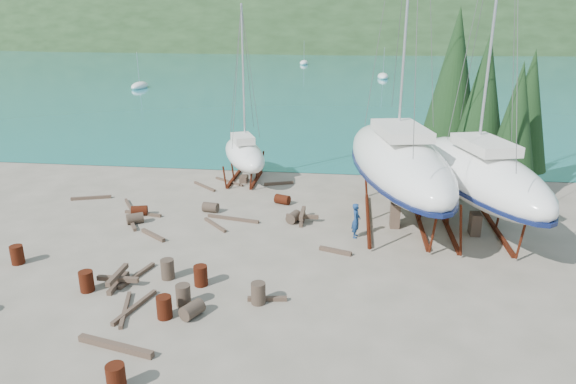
# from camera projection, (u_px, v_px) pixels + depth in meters

# --- Properties ---
(ground) EXTENTS (600.00, 600.00, 0.00)m
(ground) POSITION_uv_depth(u_px,v_px,m) (245.00, 264.00, 23.51)
(ground) COLOR #666051
(ground) RESTS_ON ground
(bay_water) EXTENTS (700.00, 700.00, 0.00)m
(bay_water) POSITION_uv_depth(u_px,v_px,m) (349.00, 37.00, 319.62)
(bay_water) COLOR #177377
(bay_water) RESTS_ON ground
(far_hill) EXTENTS (800.00, 360.00, 110.00)m
(far_hill) POSITION_uv_depth(u_px,v_px,m) (349.00, 37.00, 324.33)
(far_hill) COLOR #1F3319
(far_hill) RESTS_ON ground
(far_house_left) EXTENTS (6.60, 5.60, 5.60)m
(far_house_left) POSITION_uv_depth(u_px,v_px,m) (196.00, 39.00, 208.36)
(far_house_left) COLOR beige
(far_house_left) RESTS_ON ground
(far_house_center) EXTENTS (6.60, 5.60, 5.60)m
(far_house_center) POSITION_uv_depth(u_px,v_px,m) (293.00, 40.00, 203.58)
(far_house_center) COLOR beige
(far_house_center) RESTS_ON ground
(far_house_right) EXTENTS (6.60, 5.60, 5.60)m
(far_house_right) POSITION_uv_depth(u_px,v_px,m) (422.00, 41.00, 197.60)
(far_house_right) COLOR beige
(far_house_right) RESTS_ON ground
(cypress_near_right) EXTENTS (3.60, 3.60, 10.00)m
(cypress_near_right) POSITION_uv_depth(u_px,v_px,m) (482.00, 103.00, 31.45)
(cypress_near_right) COLOR black
(cypress_near_right) RESTS_ON ground
(cypress_mid_right) EXTENTS (3.06, 3.06, 8.50)m
(cypress_mid_right) POSITION_uv_depth(u_px,v_px,m) (515.00, 124.00, 29.67)
(cypress_mid_right) COLOR black
(cypress_mid_right) RESTS_ON ground
(cypress_back_left) EXTENTS (4.14, 4.14, 11.50)m
(cypress_back_left) POSITION_uv_depth(u_px,v_px,m) (453.00, 84.00, 33.23)
(cypress_back_left) COLOR black
(cypress_back_left) RESTS_ON ground
(cypress_far_right) EXTENTS (3.24, 3.24, 9.00)m
(cypress_far_right) POSITION_uv_depth(u_px,v_px,m) (527.00, 111.00, 32.22)
(cypress_far_right) COLOR black
(cypress_far_right) RESTS_ON ground
(moored_boat_left) EXTENTS (2.00, 5.00, 6.05)m
(moored_boat_left) POSITION_uv_depth(u_px,v_px,m) (140.00, 86.00, 83.38)
(moored_boat_left) COLOR white
(moored_boat_left) RESTS_ON ground
(moored_boat_mid) EXTENTS (2.00, 5.00, 6.05)m
(moored_boat_mid) POSITION_uv_depth(u_px,v_px,m) (383.00, 76.00, 97.40)
(moored_boat_mid) COLOR white
(moored_boat_mid) RESTS_ON ground
(moored_boat_far) EXTENTS (2.00, 5.00, 6.05)m
(moored_boat_far) POSITION_uv_depth(u_px,v_px,m) (304.00, 63.00, 127.75)
(moored_boat_far) COLOR white
(moored_boat_far) RESTS_ON ground
(large_sailboat_near) EXTENTS (6.68, 14.27, 21.63)m
(large_sailboat_near) POSITION_uv_depth(u_px,v_px,m) (398.00, 161.00, 27.36)
(large_sailboat_near) COLOR white
(large_sailboat_near) RESTS_ON ground
(large_sailboat_far) EXTENTS (6.68, 12.71, 19.29)m
(large_sailboat_far) POSITION_uv_depth(u_px,v_px,m) (478.00, 173.00, 26.38)
(large_sailboat_far) COLOR white
(large_sailboat_far) RESTS_ON ground
(small_sailboat_shore) EXTENTS (5.01, 7.59, 11.64)m
(small_sailboat_shore) POSITION_uv_depth(u_px,v_px,m) (244.00, 154.00, 35.17)
(small_sailboat_shore) COLOR white
(small_sailboat_shore) RESTS_ON ground
(worker) EXTENTS (0.51, 0.71, 1.83)m
(worker) POSITION_uv_depth(u_px,v_px,m) (356.00, 220.00, 26.20)
(worker) COLOR navy
(worker) RESTS_ON ground
(drum_1) EXTENTS (0.92, 1.05, 0.58)m
(drum_1) POSITION_uv_depth(u_px,v_px,m) (192.00, 310.00, 19.31)
(drum_1) COLOR #2D2823
(drum_1) RESTS_ON ground
(drum_2) EXTENTS (1.00, 0.79, 0.58)m
(drum_2) POSITION_uv_depth(u_px,v_px,m) (139.00, 211.00, 29.32)
(drum_2) COLOR #531E0E
(drum_2) RESTS_ON ground
(drum_3) EXTENTS (0.58, 0.58, 0.88)m
(drum_3) POSITION_uv_depth(u_px,v_px,m) (116.00, 378.00, 15.41)
(drum_3) COLOR #531E0E
(drum_3) RESTS_ON ground
(drum_4) EXTENTS (1.03, 0.85, 0.58)m
(drum_4) POSITION_uv_depth(u_px,v_px,m) (282.00, 199.00, 31.14)
(drum_4) COLOR #531E0E
(drum_4) RESTS_ON ground
(drum_5) EXTENTS (0.58, 0.58, 0.88)m
(drum_5) POSITION_uv_depth(u_px,v_px,m) (168.00, 269.00, 22.13)
(drum_5) COLOR #2D2823
(drum_5) RESTS_ON ground
(drum_8) EXTENTS (0.58, 0.58, 0.88)m
(drum_8) POSITION_uv_depth(u_px,v_px,m) (17.00, 255.00, 23.48)
(drum_8) COLOR #531E0E
(drum_8) RESTS_ON ground
(drum_9) EXTENTS (0.96, 0.71, 0.58)m
(drum_9) POSITION_uv_depth(u_px,v_px,m) (211.00, 207.00, 29.84)
(drum_9) COLOR #2D2823
(drum_9) RESTS_ON ground
(drum_10) EXTENTS (0.58, 0.58, 0.88)m
(drum_10) POSITION_uv_depth(u_px,v_px,m) (164.00, 307.00, 19.20)
(drum_10) COLOR #531E0E
(drum_10) RESTS_ON ground
(drum_11) EXTENTS (0.83, 1.02, 0.58)m
(drum_11) POSITION_uv_depth(u_px,v_px,m) (294.00, 217.00, 28.38)
(drum_11) COLOR #2D2823
(drum_11) RESTS_ON ground
(drum_13) EXTENTS (0.58, 0.58, 0.88)m
(drum_13) POSITION_uv_depth(u_px,v_px,m) (86.00, 281.00, 21.10)
(drum_13) COLOR #531E0E
(drum_13) RESTS_ON ground
(drum_14) EXTENTS (0.58, 0.58, 0.88)m
(drum_14) POSITION_uv_depth(u_px,v_px,m) (201.00, 276.00, 21.57)
(drum_14) COLOR #531E0E
(drum_14) RESTS_ON ground
(drum_15) EXTENTS (1.05, 0.96, 0.58)m
(drum_15) POSITION_uv_depth(u_px,v_px,m) (135.00, 218.00, 28.18)
(drum_15) COLOR #2D2823
(drum_15) RESTS_ON ground
(drum_16) EXTENTS (0.58, 0.58, 0.88)m
(drum_16) POSITION_uv_depth(u_px,v_px,m) (183.00, 295.00, 20.02)
(drum_16) COLOR #2D2823
(drum_16) RESTS_ON ground
(drum_17) EXTENTS (0.58, 0.58, 0.88)m
(drum_17) POSITION_uv_depth(u_px,v_px,m) (258.00, 293.00, 20.18)
(drum_17) COLOR #2D2823
(drum_17) RESTS_ON ground
(timber_0) EXTENTS (2.31, 1.67, 0.14)m
(timber_0) POSITION_uv_depth(u_px,v_px,m) (229.00, 182.00, 35.29)
(timber_0) COLOR #4F3A2D
(timber_0) RESTS_ON ground
(timber_1) EXTENTS (1.60, 0.72, 0.19)m
(timber_1) POSITION_uv_depth(u_px,v_px,m) (335.00, 251.00, 24.66)
(timber_1) COLOR #4F3A2D
(timber_1) RESTS_ON ground
(timber_2) EXTENTS (2.34, 0.94, 0.19)m
(timber_2) POSITION_uv_depth(u_px,v_px,m) (91.00, 198.00, 32.03)
(timber_2) COLOR #4F3A2D
(timber_2) RESTS_ON ground
(timber_3) EXTENTS (0.86, 2.48, 0.15)m
(timber_3) POSITION_uv_depth(u_px,v_px,m) (125.00, 309.00, 19.73)
(timber_3) COLOR #4F3A2D
(timber_3) RESTS_ON ground
(timber_4) EXTENTS (1.09, 1.59, 0.17)m
(timber_4) POSITION_uv_depth(u_px,v_px,m) (132.00, 224.00, 27.90)
(timber_4) COLOR #4F3A2D
(timber_4) RESTS_ON ground
(timber_5) EXTENTS (0.82, 2.57, 0.16)m
(timber_5) POSITION_uv_depth(u_px,v_px,m) (135.00, 307.00, 19.88)
(timber_5) COLOR #4F3A2D
(timber_5) RESTS_ON ground
(timber_6) EXTENTS (1.95, 0.87, 0.19)m
(timber_6) POSITION_uv_depth(u_px,v_px,m) (279.00, 183.00, 34.84)
(timber_6) COLOR #4F3A2D
(timber_6) RESTS_ON ground
(timber_7) EXTENTS (1.59, 0.38, 0.17)m
(timber_7) POSITION_uv_depth(u_px,v_px,m) (267.00, 299.00, 20.46)
(timber_7) COLOR #4F3A2D
(timber_7) RESTS_ON ground
(timber_8) EXTENTS (1.70, 1.33, 0.19)m
(timber_8) POSITION_uv_depth(u_px,v_px,m) (153.00, 235.00, 26.47)
(timber_8) COLOR #4F3A2D
(timber_8) RESTS_ON ground
(timber_9) EXTENTS (1.93, 1.75, 0.15)m
(timber_9) POSITION_uv_depth(u_px,v_px,m) (204.00, 186.00, 34.27)
(timber_9) COLOR #4F3A2D
(timber_9) RESTS_ON ground
(timber_10) EXTENTS (3.06, 0.80, 0.16)m
(timber_10) POSITION_uv_depth(u_px,v_px,m) (233.00, 219.00, 28.69)
(timber_10) COLOR #4F3A2D
(timber_10) RESTS_ON ground
(timber_11) EXTENTS (1.66, 1.75, 0.15)m
(timber_11) POSITION_uv_depth(u_px,v_px,m) (215.00, 225.00, 27.85)
(timber_11) COLOR #4F3A2D
(timber_11) RESTS_ON ground
(timber_12) EXTENTS (0.76, 2.35, 0.17)m
(timber_12) POSITION_uv_depth(u_px,v_px,m) (137.00, 276.00, 22.32)
(timber_12) COLOR #4F3A2D
(timber_12) RESTS_ON ground
(timber_15) EXTENTS (1.70, 2.52, 0.15)m
(timber_15) POSITION_uv_depth(u_px,v_px,m) (130.00, 207.00, 30.53)
(timber_15) COLOR #4F3A2D
(timber_15) RESTS_ON ground
(timber_16) EXTENTS (2.94, 0.89, 0.23)m
(timber_16) POSITION_uv_depth(u_px,v_px,m) (115.00, 346.00, 17.45)
(timber_16) COLOR #4F3A2D
(timber_16) RESTS_ON ground
(timber_17) EXTENTS (2.32, 0.58, 0.16)m
(timber_17) POSITION_uv_depth(u_px,v_px,m) (143.00, 214.00, 29.43)
(timber_17) COLOR #4F3A2D
(timber_17) RESTS_ON ground
(timber_pile_fore) EXTENTS (1.80, 1.80, 0.60)m
(timber_pile_fore) POSITION_uv_depth(u_px,v_px,m) (118.00, 279.00, 21.59)
(timber_pile_fore) COLOR #4F3A2D
(timber_pile_fore) RESTS_ON ground
(timber_pile_aft) EXTENTS (1.80, 1.80, 0.60)m
(timber_pile_aft) POSITION_uv_depth(u_px,v_px,m) (302.00, 216.00, 28.43)
(timber_pile_aft) COLOR #4F3A2D
(timber_pile_aft) RESTS_ON ground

